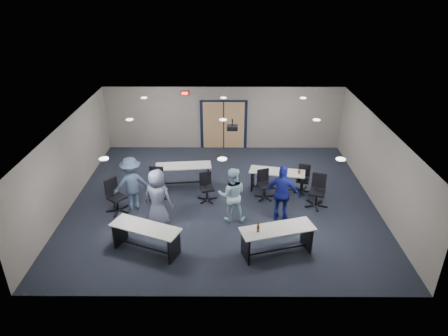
{
  "coord_description": "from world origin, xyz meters",
  "views": [
    {
      "loc": [
        0.09,
        -11.65,
        6.89
      ],
      "look_at": [
        0.04,
        -0.3,
        1.34
      ],
      "focal_mm": 32.0,
      "sensor_mm": 36.0,
      "label": 1
    }
  ],
  "objects_px": {
    "table_front_left": "(146,234)",
    "table_front_right": "(277,236)",
    "chair_back_a": "(156,185)",
    "chair_back_d": "(303,179)",
    "chair_back_c": "(265,185)",
    "person_navy": "(282,194)",
    "table_back_right": "(277,177)",
    "person_back": "(132,184)",
    "chair_loose_left": "(116,196)",
    "table_back_left": "(184,172)",
    "person_lightblue": "(232,195)",
    "person_plaid": "(158,198)",
    "chair_loose_right": "(317,191)",
    "chair_back_b": "(207,188)"
  },
  "relations": [
    {
      "from": "table_back_left",
      "to": "chair_loose_right",
      "type": "bearing_deg",
      "value": -23.51
    },
    {
      "from": "chair_back_b",
      "to": "chair_loose_right",
      "type": "height_order",
      "value": "chair_loose_right"
    },
    {
      "from": "chair_back_c",
      "to": "chair_back_d",
      "type": "height_order",
      "value": "chair_back_c"
    },
    {
      "from": "chair_loose_left",
      "to": "person_back",
      "type": "distance_m",
      "value": 0.62
    },
    {
      "from": "table_back_right",
      "to": "person_back",
      "type": "distance_m",
      "value": 4.92
    },
    {
      "from": "table_back_left",
      "to": "table_back_right",
      "type": "bearing_deg",
      "value": -12.75
    },
    {
      "from": "table_front_left",
      "to": "table_back_right",
      "type": "height_order",
      "value": "table_back_right"
    },
    {
      "from": "chair_back_a",
      "to": "table_back_left",
      "type": "bearing_deg",
      "value": 54.97
    },
    {
      "from": "chair_back_a",
      "to": "person_lightblue",
      "type": "distance_m",
      "value": 2.83
    },
    {
      "from": "person_plaid",
      "to": "person_lightblue",
      "type": "bearing_deg",
      "value": -154.33
    },
    {
      "from": "chair_back_a",
      "to": "person_lightblue",
      "type": "height_order",
      "value": "person_lightblue"
    },
    {
      "from": "table_front_right",
      "to": "person_back",
      "type": "bearing_deg",
      "value": 136.3
    },
    {
      "from": "person_navy",
      "to": "chair_loose_right",
      "type": "bearing_deg",
      "value": -130.39
    },
    {
      "from": "table_front_left",
      "to": "person_lightblue",
      "type": "distance_m",
      "value": 2.84
    },
    {
      "from": "chair_back_c",
      "to": "person_plaid",
      "type": "height_order",
      "value": "person_plaid"
    },
    {
      "from": "chair_back_d",
      "to": "table_front_right",
      "type": "bearing_deg",
      "value": -94.21
    },
    {
      "from": "table_back_left",
      "to": "chair_back_c",
      "type": "distance_m",
      "value": 2.96
    },
    {
      "from": "chair_back_b",
      "to": "person_back",
      "type": "xyz_separation_m",
      "value": [
        -2.36,
        -0.53,
        0.42
      ]
    },
    {
      "from": "chair_loose_right",
      "to": "person_lightblue",
      "type": "height_order",
      "value": "person_lightblue"
    },
    {
      "from": "person_back",
      "to": "chair_back_d",
      "type": "bearing_deg",
      "value": 171.87
    },
    {
      "from": "table_back_right",
      "to": "person_back",
      "type": "height_order",
      "value": "person_back"
    },
    {
      "from": "chair_back_c",
      "to": "person_navy",
      "type": "bearing_deg",
      "value": -92.76
    },
    {
      "from": "table_front_left",
      "to": "table_front_right",
      "type": "distance_m",
      "value": 3.53
    },
    {
      "from": "table_front_right",
      "to": "table_back_right",
      "type": "height_order",
      "value": "table_front_right"
    },
    {
      "from": "chair_back_b",
      "to": "person_navy",
      "type": "height_order",
      "value": "person_navy"
    },
    {
      "from": "person_lightblue",
      "to": "person_back",
      "type": "bearing_deg",
      "value": -10.95
    },
    {
      "from": "table_front_right",
      "to": "chair_loose_right",
      "type": "distance_m",
      "value": 2.93
    },
    {
      "from": "chair_back_b",
      "to": "person_lightblue",
      "type": "height_order",
      "value": "person_lightblue"
    },
    {
      "from": "chair_back_a",
      "to": "person_navy",
      "type": "distance_m",
      "value": 4.24
    },
    {
      "from": "table_back_right",
      "to": "chair_back_b",
      "type": "relative_size",
      "value": 2.07
    },
    {
      "from": "person_lightblue",
      "to": "person_back",
      "type": "height_order",
      "value": "person_back"
    },
    {
      "from": "chair_back_d",
      "to": "person_back",
      "type": "distance_m",
      "value": 5.79
    },
    {
      "from": "chair_loose_right",
      "to": "person_lightblue",
      "type": "bearing_deg",
      "value": -144.29
    },
    {
      "from": "table_back_left",
      "to": "person_back",
      "type": "relative_size",
      "value": 1.11
    },
    {
      "from": "chair_loose_right",
      "to": "chair_back_c",
      "type": "bearing_deg",
      "value": -178.18
    },
    {
      "from": "chair_back_a",
      "to": "table_back_right",
      "type": "bearing_deg",
      "value": 13.22
    },
    {
      "from": "chair_back_d",
      "to": "chair_back_b",
      "type": "bearing_deg",
      "value": -152.99
    },
    {
      "from": "table_front_right",
      "to": "person_lightblue",
      "type": "distance_m",
      "value": 2.06
    },
    {
      "from": "table_front_left",
      "to": "chair_loose_left",
      "type": "bearing_deg",
      "value": 145.27
    },
    {
      "from": "chair_back_d",
      "to": "chair_loose_left",
      "type": "xyz_separation_m",
      "value": [
        -6.14,
        -1.31,
        0.06
      ]
    },
    {
      "from": "chair_back_b",
      "to": "person_plaid",
      "type": "bearing_deg",
      "value": -150.43
    },
    {
      "from": "chair_back_c",
      "to": "person_navy",
      "type": "relative_size",
      "value": 0.55
    },
    {
      "from": "chair_loose_left",
      "to": "chair_loose_right",
      "type": "xyz_separation_m",
      "value": [
        6.42,
        0.33,
        0.0
      ]
    },
    {
      "from": "chair_back_a",
      "to": "chair_back_d",
      "type": "distance_m",
      "value": 5.05
    },
    {
      "from": "table_front_left",
      "to": "chair_loose_left",
      "type": "xyz_separation_m",
      "value": [
        -1.3,
        2.03,
        0.01
      ]
    },
    {
      "from": "person_plaid",
      "to": "person_navy",
      "type": "relative_size",
      "value": 1.0
    },
    {
      "from": "chair_back_d",
      "to": "person_plaid",
      "type": "height_order",
      "value": "person_plaid"
    },
    {
      "from": "table_front_left",
      "to": "chair_back_d",
      "type": "xyz_separation_m",
      "value": [
        4.84,
        3.34,
        -0.05
      ]
    },
    {
      "from": "chair_back_a",
      "to": "chair_back_b",
      "type": "relative_size",
      "value": 1.16
    },
    {
      "from": "chair_loose_left",
      "to": "chair_loose_right",
      "type": "distance_m",
      "value": 6.43
    }
  ]
}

